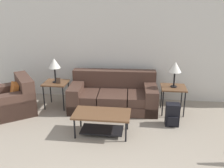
{
  "coord_description": "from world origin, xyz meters",
  "views": [
    {
      "loc": [
        0.26,
        -1.42,
        2.43
      ],
      "look_at": [
        -0.32,
        3.28,
        0.8
      ],
      "focal_mm": 40.0,
      "sensor_mm": 36.0,
      "label": 1
    }
  ],
  "objects": [
    {
      "name": "wall_back",
      "position": [
        0.0,
        4.58,
        1.3
      ],
      "size": [
        9.04,
        0.06,
        2.6
      ],
      "color": "silver",
      "rests_on": "ground_plane"
    },
    {
      "name": "picture_frame",
      "position": [
        -1.6,
        3.74,
        0.67
      ],
      "size": [
        0.1,
        0.04,
        0.13
      ],
      "color": "#4C3828",
      "rests_on": "side_table_left"
    },
    {
      "name": "table_lamp_left",
      "position": [
        -1.7,
        3.82,
        1.04
      ],
      "size": [
        0.27,
        0.27,
        0.56
      ],
      "color": "black",
      "rests_on": "side_table_left"
    },
    {
      "name": "table_lamp_right",
      "position": [
        0.96,
        3.82,
        1.04
      ],
      "size": [
        0.27,
        0.27,
        0.56
      ],
      "color": "black",
      "rests_on": "side_table_right"
    },
    {
      "name": "coffee_table",
      "position": [
        -0.44,
        2.69,
        0.32
      ],
      "size": [
        1.05,
        0.57,
        0.43
      ],
      "color": "brown",
      "rests_on": "ground_plane"
    },
    {
      "name": "armchair",
      "position": [
        -2.57,
        3.37,
        0.29
      ],
      "size": [
        1.34,
        1.34,
        0.8
      ],
      "color": "#4C3328",
      "rests_on": "ground_plane"
    },
    {
      "name": "side_table_right",
      "position": [
        0.96,
        3.82,
        0.54
      ],
      "size": [
        0.54,
        0.51,
        0.6
      ],
      "color": "brown",
      "rests_on": "ground_plane"
    },
    {
      "name": "side_table_left",
      "position": [
        -1.7,
        3.82,
        0.54
      ],
      "size": [
        0.54,
        0.51,
        0.6
      ],
      "color": "brown",
      "rests_on": "ground_plane"
    },
    {
      "name": "couch",
      "position": [
        -0.37,
        3.91,
        0.29
      ],
      "size": [
        2.01,
        1.09,
        0.82
      ],
      "color": "#4C3328",
      "rests_on": "ground_plane"
    },
    {
      "name": "backpack",
      "position": [
        0.9,
        3.2,
        0.22
      ],
      "size": [
        0.27,
        0.28,
        0.46
      ],
      "color": "black",
      "rests_on": "ground_plane"
    }
  ]
}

